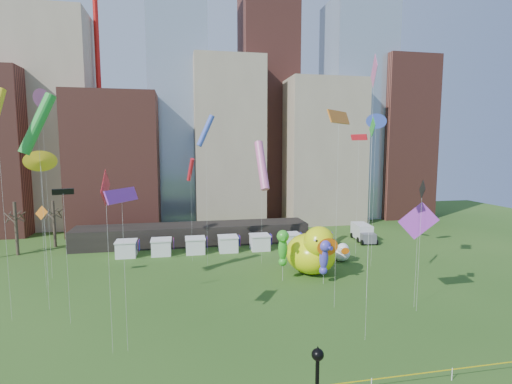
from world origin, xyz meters
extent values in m
cube|color=gray|center=(-30.00, 62.00, 21.00)|extent=(14.00, 12.00, 42.00)
cube|color=brown|center=(-18.00, 56.00, 13.00)|extent=(16.00, 14.00, 26.00)
cube|color=#8C9EB2|center=(-6.00, 64.00, 27.50)|extent=(12.00, 12.00, 55.00)
cube|color=gray|center=(4.00, 60.00, 17.00)|extent=(14.00, 14.00, 34.00)
cube|color=brown|center=(14.00, 66.00, 34.00)|extent=(12.00, 12.00, 68.00)
cube|color=gray|center=(24.00, 58.00, 15.00)|extent=(16.00, 14.00, 30.00)
cube|color=#8C9EB2|center=(34.00, 62.00, 24.00)|extent=(14.00, 12.00, 48.00)
cube|color=brown|center=(44.00, 60.00, 18.00)|extent=(12.00, 12.00, 36.00)
cylinder|color=red|center=(-22.00, 64.00, 38.00)|extent=(1.00, 1.00, 76.00)
cylinder|color=red|center=(30.00, 64.00, 38.00)|extent=(1.00, 1.00, 76.00)
cube|color=black|center=(-4.00, 42.00, 1.60)|extent=(38.00, 6.00, 3.20)
cube|color=white|center=(-14.00, 36.00, 1.10)|extent=(2.80, 2.80, 2.20)
cube|color=red|center=(-12.20, 36.00, 1.60)|extent=(0.08, 1.40, 1.60)
cube|color=white|center=(-9.00, 36.00, 1.10)|extent=(2.80, 2.80, 2.20)
cube|color=red|center=(-7.20, 36.00, 1.60)|extent=(0.08, 1.40, 1.60)
cube|color=white|center=(-4.00, 36.00, 1.10)|extent=(2.80, 2.80, 2.20)
cube|color=red|center=(-2.20, 36.00, 1.60)|extent=(0.08, 1.40, 1.60)
cube|color=white|center=(1.00, 36.00, 1.10)|extent=(2.80, 2.80, 2.20)
cube|color=red|center=(2.80, 36.00, 1.60)|extent=(0.08, 1.40, 1.60)
cube|color=white|center=(6.00, 36.00, 1.10)|extent=(2.80, 2.80, 2.20)
cube|color=red|center=(7.80, 36.00, 1.60)|extent=(0.08, 1.40, 1.60)
cube|color=white|center=(11.00, 36.00, 1.10)|extent=(2.80, 2.80, 2.20)
cube|color=red|center=(12.80, 36.00, 1.60)|extent=(0.08, 1.40, 1.60)
cube|color=white|center=(16.00, 36.00, 1.10)|extent=(2.80, 2.80, 2.20)
cube|color=red|center=(17.80, 36.00, 1.60)|extent=(0.08, 1.40, 1.60)
cylinder|color=#382B21|center=(-30.00, 40.00, 4.00)|extent=(0.44, 0.44, 8.00)
cylinder|color=#382B21|center=(-26.00, 44.00, 3.75)|extent=(0.44, 0.44, 7.50)
cylinder|color=white|center=(12.00, 0.00, 0.45)|extent=(0.06, 0.06, 0.90)
ellipsoid|color=#DDEF0C|center=(10.06, 23.77, 2.53)|extent=(6.99, 7.91, 5.06)
ellipsoid|color=#DDEF0C|center=(9.70, 26.55, 2.40)|extent=(1.83, 1.51, 2.05)
sphere|color=#DDEF0C|center=(10.34, 21.53, 4.57)|extent=(4.26, 4.26, 3.81)
cone|color=orange|center=(10.55, 19.92, 4.44)|extent=(2.29, 1.96, 2.09)
sphere|color=white|center=(9.44, 20.36, 5.07)|extent=(0.68, 0.68, 0.68)
sphere|color=white|center=(11.51, 20.62, 5.07)|extent=(0.68, 0.68, 0.68)
sphere|color=black|center=(9.48, 20.03, 5.07)|extent=(0.34, 0.34, 0.34)
sphere|color=black|center=(11.56, 20.30, 5.07)|extent=(0.34, 0.34, 0.34)
ellipsoid|color=white|center=(16.00, 27.99, 1.08)|extent=(2.85, 3.27, 2.17)
ellipsoid|color=white|center=(16.09, 29.19, 1.03)|extent=(0.76, 0.61, 0.88)
sphere|color=white|center=(15.92, 27.02, 1.96)|extent=(1.75, 1.75, 1.63)
cone|color=orange|center=(15.87, 26.33, 1.90)|extent=(0.95, 0.80, 0.90)
sphere|color=white|center=(15.44, 26.61, 2.17)|extent=(0.29, 0.29, 0.29)
sphere|color=white|center=(16.34, 26.54, 2.17)|extent=(0.29, 0.29, 0.29)
sphere|color=black|center=(15.43, 26.47, 2.17)|extent=(0.15, 0.15, 0.15)
sphere|color=black|center=(16.33, 26.41, 2.17)|extent=(0.15, 0.15, 0.15)
cylinder|color=silver|center=(5.80, 21.55, 1.98)|extent=(0.03, 0.03, 3.97)
ellipsoid|color=green|center=(5.80, 21.55, 3.97)|extent=(1.33, 1.19, 2.86)
sphere|color=green|center=(5.80, 21.40, 5.50)|extent=(1.80, 1.80, 1.46)
cone|color=green|center=(5.80, 20.75, 5.43)|extent=(0.74, 1.02, 0.51)
sphere|color=green|center=(5.80, 21.60, 2.33)|extent=(1.02, 1.02, 1.02)
cylinder|color=silver|center=(10.23, 19.64, 1.57)|extent=(0.03, 0.03, 3.14)
ellipsoid|color=#463EBB|center=(10.23, 19.64, 3.14)|extent=(1.32, 1.22, 2.69)
sphere|color=#463EBB|center=(10.23, 19.49, 4.58)|extent=(1.81, 1.81, 1.37)
cone|color=#463EBB|center=(10.23, 18.87, 4.51)|extent=(0.78, 0.98, 0.48)
sphere|color=#463EBB|center=(10.23, 19.69, 1.59)|extent=(0.96, 0.96, 0.96)
sphere|color=black|center=(0.57, -4.38, 5.56)|extent=(0.63, 0.63, 0.63)
cone|color=black|center=(0.57, -4.38, 5.90)|extent=(0.22, 0.22, 0.28)
cube|color=silver|center=(24.68, 38.94, 1.54)|extent=(2.98, 5.21, 2.48)
cube|color=#595960|center=(24.29, 35.80, 1.04)|extent=(2.48, 2.05, 1.59)
cylinder|color=black|center=(23.23, 37.33, 0.45)|extent=(0.36, 0.92, 0.89)
cylinder|color=black|center=(25.69, 37.02, 0.45)|extent=(0.36, 0.92, 0.89)
cylinder|color=black|center=(23.65, 40.67, 0.45)|extent=(0.36, 0.92, 0.89)
cylinder|color=black|center=(26.11, 40.36, 0.45)|extent=(0.36, 0.92, 0.89)
cylinder|color=silver|center=(-11.47, 8.28, 6.47)|extent=(0.02, 0.02, 12.95)
cube|color=red|center=(-11.47, 8.28, 12.95)|extent=(0.22, 2.70, 2.71)
cylinder|color=silver|center=(4.80, 28.96, 6.77)|extent=(0.02, 0.02, 13.54)
cylinder|color=pink|center=(4.80, 28.96, 13.54)|extent=(1.59, 4.04, 6.70)
cylinder|color=silver|center=(-16.11, 14.36, 6.04)|extent=(0.02, 0.02, 12.09)
cube|color=black|center=(-16.11, 14.36, 12.09)|extent=(1.75, 0.76, 0.55)
cylinder|color=silver|center=(8.80, 6.36, 8.75)|extent=(0.02, 0.02, 17.50)
cube|color=green|center=(8.80, 6.36, 17.50)|extent=(0.37, 1.56, 1.59)
cylinder|color=silver|center=(-21.19, 24.95, 7.22)|extent=(0.02, 0.02, 14.43)
cone|color=yellow|center=(-21.19, 24.95, 14.43)|extent=(2.20, 1.32, 2.32)
cylinder|color=silver|center=(18.89, 24.56, 9.65)|extent=(0.02, 0.02, 19.30)
cone|color=blue|center=(18.89, 24.56, 19.30)|extent=(1.94, 0.27, 1.94)
cylinder|color=silver|center=(-21.27, 24.43, 4.35)|extent=(0.02, 0.02, 8.70)
cube|color=orange|center=(-21.27, 24.43, 8.70)|extent=(1.52, 0.65, 1.63)
cylinder|color=silver|center=(16.71, 11.51, 4.40)|extent=(0.02, 0.02, 8.80)
cube|color=purple|center=(16.71, 11.51, 8.80)|extent=(2.80, 2.62, 3.81)
cylinder|color=silver|center=(18.54, 28.51, 8.68)|extent=(0.02, 0.02, 17.36)
cube|color=red|center=(18.54, 28.51, 17.36)|extent=(1.47, 2.68, 0.85)
cylinder|color=silver|center=(-21.62, 27.74, 10.77)|extent=(0.02, 0.02, 21.54)
cone|color=pink|center=(-21.62, 27.74, 21.54)|extent=(0.89, 2.32, 2.32)
cylinder|color=silver|center=(16.35, 10.59, 6.01)|extent=(0.02, 0.02, 12.02)
cube|color=black|center=(16.35, 10.59, 12.02)|extent=(0.60, 1.76, 1.84)
cylinder|color=silver|center=(-18.94, 17.85, 9.06)|extent=(0.02, 0.02, 18.12)
cylinder|color=green|center=(-18.94, 17.85, 18.12)|extent=(3.58, 2.26, 5.89)
cylinder|color=silver|center=(-21.63, 16.11, 9.55)|extent=(0.02, 0.02, 19.10)
cylinder|color=silver|center=(-2.65, 28.98, 9.05)|extent=(0.02, 0.02, 18.10)
cylinder|color=blue|center=(-2.65, 28.98, 18.10)|extent=(2.55, 1.16, 4.19)
cylinder|color=silver|center=(8.81, 12.94, 9.39)|extent=(0.02, 0.02, 18.77)
cube|color=orange|center=(8.81, 12.94, 18.77)|extent=(3.36, 3.10, 1.23)
cylinder|color=silver|center=(-10.36, 8.32, 6.17)|extent=(0.02, 0.02, 12.35)
cube|color=purple|center=(-10.36, 8.32, 12.35)|extent=(2.10, 3.11, 1.02)
cylinder|color=silver|center=(-4.58, 32.05, 6.45)|extent=(0.02, 0.02, 12.90)
cylinder|color=red|center=(-4.58, 32.05, 12.90)|extent=(1.24, 1.98, 3.25)
cylinder|color=silver|center=(13.17, 14.68, 11.74)|extent=(0.02, 0.02, 23.49)
cube|color=pink|center=(13.17, 14.68, 23.49)|extent=(1.01, 3.16, 3.30)
camera|label=1|loc=(-6.02, -21.69, 15.91)|focal=27.00mm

